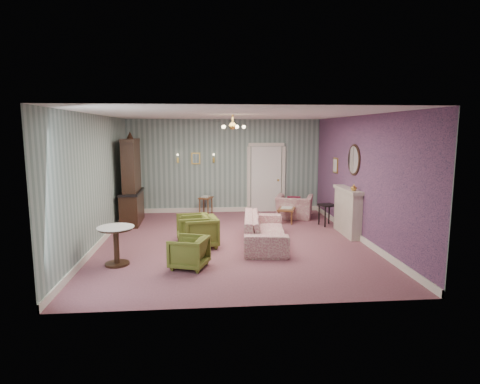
{
  "coord_description": "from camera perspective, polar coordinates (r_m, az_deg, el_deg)",
  "views": [
    {
      "loc": [
        -0.64,
        -9.04,
        2.55
      ],
      "look_at": [
        0.2,
        0.4,
        1.1
      ],
      "focal_mm": 30.11,
      "sensor_mm": 36.0,
      "label": 1
    }
  ],
  "objects": [
    {
      "name": "olive_chair_c",
      "position": [
        9.22,
        -6.67,
        -5.05
      ],
      "size": [
        0.75,
        0.79,
        0.73
      ],
      "primitive_type": "imported",
      "rotation": [
        0.0,
        0.0,
        -1.44
      ],
      "color": "#5A6021",
      "rests_on": "floor"
    },
    {
      "name": "olive_chair_a",
      "position": [
        7.64,
        -7.26,
        -8.27
      ],
      "size": [
        0.77,
        0.8,
        0.65
      ],
      "primitive_type": "imported",
      "rotation": [
        0.0,
        0.0,
        -1.91
      ],
      "color": "#5A6021",
      "rests_on": "floor"
    },
    {
      "name": "gilt_mirror_back",
      "position": [
        12.53,
        -6.29,
        4.75
      ],
      "size": [
        0.28,
        0.06,
        0.36
      ],
      "primitive_type": null,
      "color": "gold",
      "rests_on": "wall_back"
    },
    {
      "name": "nesting_table",
      "position": [
        12.4,
        -4.86,
        -1.84
      ],
      "size": [
        0.48,
        0.54,
        0.58
      ],
      "primitive_type": null,
      "rotation": [
        0.0,
        0.0,
        -0.36
      ],
      "color": "brown",
      "rests_on": "floor"
    },
    {
      "name": "wall_front",
      "position": [
        5.68,
        1.48,
        -2.45
      ],
      "size": [
        6.0,
        0.0,
        6.0
      ],
      "primitive_type": "plane",
      "rotation": [
        -1.57,
        0.0,
        0.0
      ],
      "color": "slate",
      "rests_on": "ground"
    },
    {
      "name": "wall_back",
      "position": [
        12.6,
        -2.16,
        3.68
      ],
      "size": [
        6.0,
        0.0,
        6.0
      ],
      "primitive_type": "plane",
      "rotation": [
        1.57,
        0.0,
        0.0
      ],
      "color": "slate",
      "rests_on": "ground"
    },
    {
      "name": "wall_right_floral",
      "position": [
        9.8,
        16.67,
        1.89
      ],
      "size": [
        0.0,
        7.0,
        7.0
      ],
      "primitive_type": "plane",
      "rotation": [
        1.57,
        0.0,
        -1.57
      ],
      "color": "#A8547F",
      "rests_on": "ground"
    },
    {
      "name": "burgundy_cushion",
      "position": [
        11.74,
        7.63,
        -1.54
      ],
      "size": [
        0.41,
        0.28,
        0.39
      ],
      "primitive_type": "cube",
      "rotation": [
        0.17,
        0.0,
        -0.35
      ],
      "color": "maroon",
      "rests_on": "wingback_chair"
    },
    {
      "name": "floor",
      "position": [
        9.41,
        -1.0,
        -7.02
      ],
      "size": [
        7.0,
        7.0,
        0.0
      ],
      "primitive_type": "plane",
      "color": "#844D59",
      "rests_on": "ground"
    },
    {
      "name": "sconce_left",
      "position": [
        12.53,
        -8.81,
        4.7
      ],
      "size": [
        0.16,
        0.12,
        0.3
      ],
      "primitive_type": null,
      "color": "gold",
      "rests_on": "wall_back"
    },
    {
      "name": "door",
      "position": [
        12.73,
        3.71,
        2.05
      ],
      "size": [
        1.12,
        0.12,
        2.16
      ],
      "primitive_type": null,
      "color": "white",
      "rests_on": "floor"
    },
    {
      "name": "fireplace",
      "position": [
        10.26,
        14.99,
        -2.67
      ],
      "size": [
        0.3,
        1.4,
        1.16
      ],
      "primitive_type": null,
      "color": "beige",
      "rests_on": "floor"
    },
    {
      "name": "sconce_right",
      "position": [
        12.51,
        -3.76,
        4.78
      ],
      "size": [
        0.16,
        0.12,
        0.3
      ],
      "primitive_type": null,
      "color": "gold",
      "rests_on": "wall_back"
    },
    {
      "name": "oval_mirror",
      "position": [
        10.13,
        15.8,
        4.41
      ],
      "size": [
        0.04,
        0.76,
        0.84
      ],
      "primitive_type": null,
      "color": "white",
      "rests_on": "wall_right"
    },
    {
      "name": "ceiling",
      "position": [
        9.07,
        -1.05,
        10.91
      ],
      "size": [
        7.0,
        7.0,
        0.0
      ],
      "primitive_type": "plane",
      "rotation": [
        3.14,
        0.0,
        0.0
      ],
      "color": "white",
      "rests_on": "ground"
    },
    {
      "name": "side_table_black",
      "position": [
        11.12,
        12.25,
        -3.2
      ],
      "size": [
        0.48,
        0.48,
        0.59
      ],
      "primitive_type": null,
      "rotation": [
        0.0,
        0.0,
        0.26
      ],
      "color": "black",
      "rests_on": "floor"
    },
    {
      "name": "mantel_vase",
      "position": [
        9.77,
        15.82,
        0.63
      ],
      "size": [
        0.15,
        0.15,
        0.15
      ],
      "primitive_type": "imported",
      "color": "gold",
      "rests_on": "fireplace"
    },
    {
      "name": "coffee_table",
      "position": [
        11.44,
        6.63,
        -3.21
      ],
      "size": [
        0.67,
        0.89,
        0.41
      ],
      "primitive_type": null,
      "rotation": [
        0.0,
        0.0,
        -0.32
      ],
      "color": "brown",
      "rests_on": "floor"
    },
    {
      "name": "wall_right",
      "position": [
        9.81,
        16.75,
        1.89
      ],
      "size": [
        0.0,
        7.0,
        7.0
      ],
      "primitive_type": "plane",
      "rotation": [
        1.57,
        0.0,
        -1.57
      ],
      "color": "slate",
      "rests_on": "ground"
    },
    {
      "name": "sofa_chintz",
      "position": [
        9.11,
        3.54,
        -4.62
      ],
      "size": [
        0.94,
        2.38,
        0.91
      ],
      "primitive_type": "imported",
      "rotation": [
        0.0,
        0.0,
        1.46
      ],
      "color": "#953C55",
      "rests_on": "floor"
    },
    {
      "name": "dresser",
      "position": [
        11.43,
        -15.18,
        1.8
      ],
      "size": [
        0.55,
        1.5,
        2.48
      ],
      "primitive_type": null,
      "rotation": [
        0.0,
        0.0,
        0.02
      ],
      "color": "black",
      "rests_on": "floor"
    },
    {
      "name": "chandelier",
      "position": [
        9.06,
        -1.05,
        9.21
      ],
      "size": [
        0.56,
        0.56,
        0.36
      ],
      "primitive_type": null,
      "color": "gold",
      "rests_on": "ceiling"
    },
    {
      "name": "pedestal_table",
      "position": [
        8.08,
        -17.11,
        -7.28
      ],
      "size": [
        0.77,
        0.77,
        0.76
      ],
      "primitive_type": null,
      "rotation": [
        0.0,
        0.0,
        -0.11
      ],
      "color": "black",
      "rests_on": "floor"
    },
    {
      "name": "framed_print",
      "position": [
        11.42,
        13.4,
        3.69
      ],
      "size": [
        0.04,
        0.34,
        0.42
      ],
      "primitive_type": null,
      "color": "gold",
      "rests_on": "wall_right"
    },
    {
      "name": "wingback_chair",
      "position": [
        11.9,
        7.71,
        -1.55
      ],
      "size": [
        1.19,
        0.97,
        0.9
      ],
      "primitive_type": "imported",
      "rotation": [
        0.0,
        0.0,
        2.8
      ],
      "color": "#953C55",
      "rests_on": "floor"
    },
    {
      "name": "wall_left",
      "position": [
        9.41,
        -19.59,
        1.48
      ],
      "size": [
        0.0,
        7.0,
        7.0
      ],
      "primitive_type": "plane",
      "rotation": [
        1.57,
        0.0,
        1.57
      ],
      "color": "slate",
      "rests_on": "ground"
    },
    {
      "name": "olive_chair_b",
      "position": [
        8.93,
        -5.7,
        -5.42
      ],
      "size": [
        0.8,
        0.84,
        0.75
      ],
      "primitive_type": "imported",
      "rotation": [
        0.0,
        0.0,
        -1.4
      ],
      "color": "#5A6021",
      "rests_on": "floor"
    }
  ]
}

